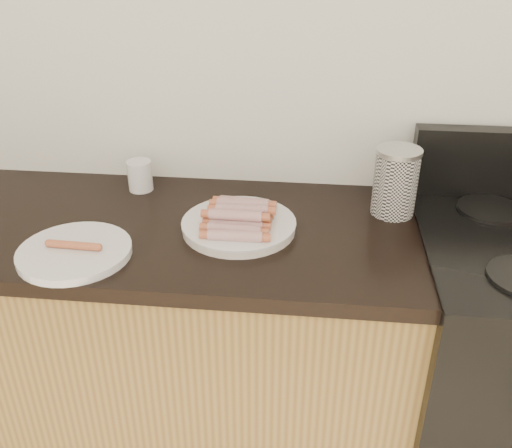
# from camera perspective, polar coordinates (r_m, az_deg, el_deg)

# --- Properties ---
(wall_back) EXTENTS (4.00, 0.04, 2.60)m
(wall_back) POSITION_cam_1_polar(r_m,az_deg,el_deg) (1.67, 2.34, 16.82)
(wall_back) COLOR silver
(wall_back) RESTS_ON ground
(cabinet_base) EXTENTS (2.20, 0.59, 0.86)m
(cabinet_base) POSITION_cam_1_polar(r_m,az_deg,el_deg) (1.97, -20.11, -11.45)
(cabinet_base) COLOR olive
(cabinet_base) RESTS_ON floor
(counter_slab) EXTENTS (2.20, 0.62, 0.04)m
(counter_slab) POSITION_cam_1_polar(r_m,az_deg,el_deg) (1.73, -22.58, 0.10)
(counter_slab) COLOR black
(counter_slab) RESTS_ON cabinet_base
(burner_far_left) EXTENTS (0.18, 0.18, 0.01)m
(burner_far_left) POSITION_cam_1_polar(r_m,az_deg,el_deg) (1.72, 22.38, 1.37)
(burner_far_left) COLOR black
(burner_far_left) RESTS_ON stove
(main_plate) EXTENTS (0.32, 0.32, 0.02)m
(main_plate) POSITION_cam_1_polar(r_m,az_deg,el_deg) (1.52, -1.72, -0.25)
(main_plate) COLOR silver
(main_plate) RESTS_ON counter_slab
(side_plate) EXTENTS (0.30, 0.30, 0.02)m
(side_plate) POSITION_cam_1_polar(r_m,az_deg,el_deg) (1.47, -17.68, -2.69)
(side_plate) COLOR white
(side_plate) RESTS_ON counter_slab
(hotdog_pile) EXTENTS (0.14, 0.23, 0.05)m
(hotdog_pile) POSITION_cam_1_polar(r_m,az_deg,el_deg) (1.50, -1.74, 0.83)
(hotdog_pile) COLOR maroon
(hotdog_pile) RESTS_ON main_plate
(plain_sausages) EXTENTS (0.13, 0.03, 0.02)m
(plain_sausages) POSITION_cam_1_polar(r_m,az_deg,el_deg) (1.46, -17.79, -2.03)
(plain_sausages) COLOR #C3794D
(plain_sausages) RESTS_ON side_plate
(canister) EXTENTS (0.12, 0.12, 0.19)m
(canister) POSITION_cam_1_polar(r_m,az_deg,el_deg) (1.61, 13.77, 4.14)
(canister) COLOR white
(canister) RESTS_ON counter_slab
(mug) EXTENTS (0.08, 0.08, 0.09)m
(mug) POSITION_cam_1_polar(r_m,az_deg,el_deg) (1.76, -11.52, 4.77)
(mug) COLOR white
(mug) RESTS_ON counter_slab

